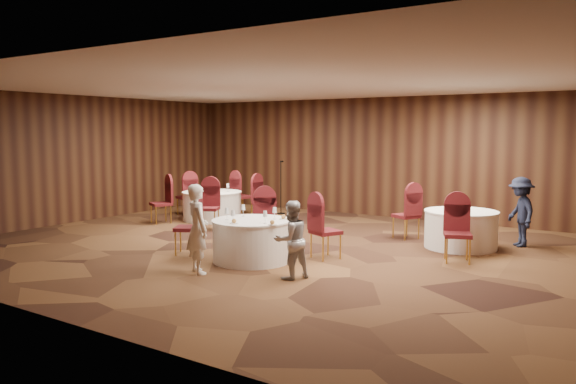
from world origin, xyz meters
The scene contains 15 objects.
ground centered at (0.00, 0.00, 0.00)m, with size 12.00×12.00×0.00m, color black.
room_shell centered at (0.00, 0.00, 1.96)m, with size 12.00×12.00×12.00m.
table_main centered at (0.34, -1.18, 0.38)m, with size 1.41×1.41×0.74m.
table_left centered at (-3.34, 1.97, 0.38)m, with size 1.53×1.53×0.74m.
table_right centered at (3.10, 1.99, 0.38)m, with size 1.42×1.42×0.74m.
chairs_main centered at (0.00, -0.53, 0.50)m, with size 3.05×2.17×1.00m.
chairs_left centered at (-3.27, 1.93, 0.50)m, with size 3.06×3.01×1.00m.
chairs_right centered at (2.62, 1.54, 0.50)m, with size 2.27×2.28×1.00m.
tabletop_main centered at (0.49, -1.28, 0.84)m, with size 1.12×0.99×0.22m.
tabletop_left centered at (-3.34, 1.97, 0.82)m, with size 0.79×0.80×0.22m.
tabletop_right centered at (3.26, 1.77, 0.90)m, with size 0.08×0.08×0.22m.
mic_stand centered at (-2.44, 3.86, 0.42)m, with size 0.24×0.24×1.49m.
woman_a centered at (0.13, -2.35, 0.73)m, with size 0.53×0.35×1.45m, color white.
woman_b centered at (1.58, -1.80, 0.61)m, with size 0.60×0.47×1.23m, color #AFB0B4.
man_c centered at (4.05, 2.78, 0.70)m, with size 0.90×0.52×1.39m, color black.
Camera 1 is at (6.26, -9.00, 2.30)m, focal length 35.00 mm.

